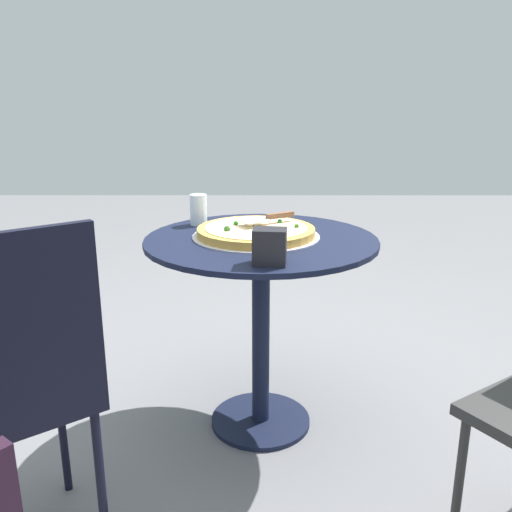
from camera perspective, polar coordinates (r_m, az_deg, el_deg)
ground_plane at (r=2.15m, az=0.48°, el=-17.06°), size 10.00×10.00×0.00m
patio_table at (r=1.91m, az=0.52°, el=-3.08°), size 0.80×0.80×0.72m
pizza_on_tray at (r=1.87m, az=-0.00°, el=2.56°), size 0.44×0.44×0.05m
pizza_server at (r=1.90m, az=1.29°, el=4.05°), size 0.21×0.15×0.02m
drinking_cup at (r=2.05m, az=-6.08°, el=4.87°), size 0.06×0.06×0.12m
napkin_dispenser at (r=1.55m, az=1.45°, el=1.00°), size 0.10×0.08×0.10m
patio_chair_far at (r=1.44m, az=-24.12°, el=-11.90°), size 0.52×0.52×0.92m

